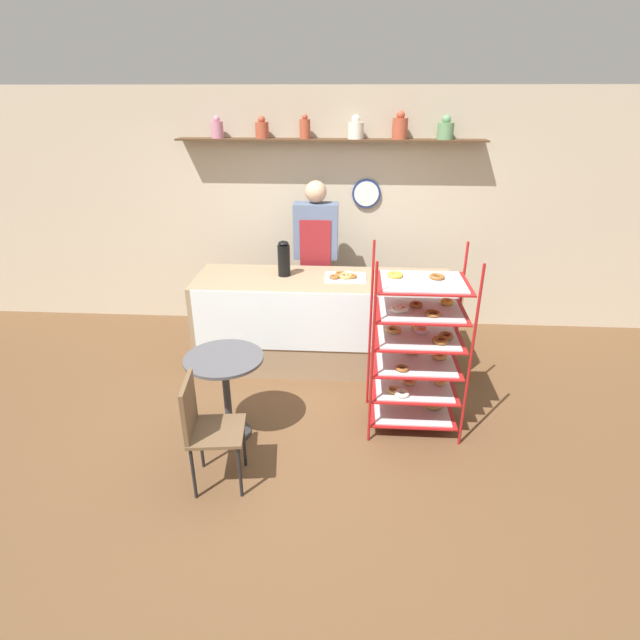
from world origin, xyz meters
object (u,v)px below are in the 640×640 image
person_worker (316,256)px  donut_tray_counter (345,276)px  pastry_rack (418,350)px  coffee_carafe (284,259)px  cafe_chair (204,423)px  cafe_table (225,378)px

person_worker → donut_tray_counter: person_worker is taller
pastry_rack → person_worker: (-0.95, 1.62, 0.28)m
person_worker → coffee_carafe: bearing=-117.8°
person_worker → coffee_carafe: person_worker is taller
cafe_chair → donut_tray_counter: bearing=-33.3°
cafe_table → donut_tray_counter: (0.92, 1.31, 0.41)m
cafe_table → coffee_carafe: coffee_carafe is taller
cafe_table → donut_tray_counter: size_ratio=1.80×
cafe_table → donut_tray_counter: bearing=54.9°
pastry_rack → cafe_chair: size_ratio=1.80×
person_worker → coffee_carafe: size_ratio=5.02×
pastry_rack → donut_tray_counter: size_ratio=3.80×
cafe_chair → coffee_carafe: 2.04m
pastry_rack → cafe_chair: bearing=-151.9°
pastry_rack → person_worker: person_worker is taller
cafe_chair → donut_tray_counter: 2.15m
cafe_chair → pastry_rack: bearing=-68.6°
cafe_table → donut_tray_counter: donut_tray_counter is taller
pastry_rack → donut_tray_counter: bearing=120.6°
person_worker → cafe_table: size_ratio=2.44×
cafe_table → cafe_chair: cafe_chair is taller
person_worker → cafe_chair: size_ratio=2.09×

